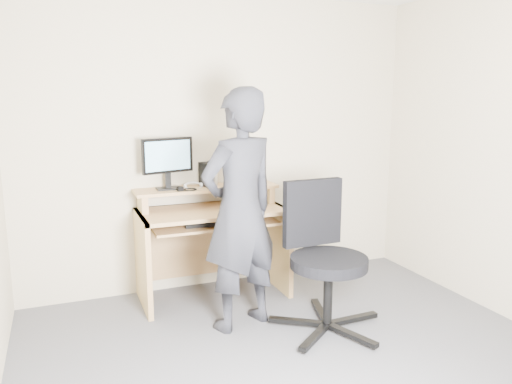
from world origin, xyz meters
TOP-DOWN VIEW (x-y plane):
  - ground at (0.00, 0.00)m, footprint 3.50×3.50m
  - back_wall at (0.00, 1.75)m, footprint 3.50×0.02m
  - desk at (-0.20, 1.53)m, footprint 1.20×0.60m
  - monitor at (-0.52, 1.61)m, footprint 0.43×0.15m
  - external_drive at (-0.20, 1.64)m, footprint 0.10×0.14m
  - travel_mug at (-0.14, 1.62)m, footprint 0.10×0.10m
  - smartphone at (0.03, 1.58)m, footprint 0.09×0.14m
  - charger at (-0.45, 1.50)m, footprint 0.05×0.05m
  - headphones at (-0.31, 1.64)m, footprint 0.17×0.17m
  - keyboard at (-0.23, 1.36)m, footprint 0.47×0.21m
  - mouse at (0.03, 1.35)m, footprint 0.10×0.07m
  - office_chair at (0.37, 0.62)m, footprint 0.80×0.83m
  - person at (-0.18, 0.86)m, footprint 0.73×0.59m

SIDE VIEW (x-z plane):
  - ground at x=0.00m, z-range 0.00..0.00m
  - desk at x=-0.20m, z-range 0.09..1.00m
  - office_chair at x=0.37m, z-range 0.05..1.09m
  - keyboard at x=-0.23m, z-range 0.65..0.68m
  - mouse at x=0.03m, z-range 0.75..0.79m
  - person at x=-0.18m, z-range 0.00..1.73m
  - smartphone at x=0.03m, z-range 0.91..0.92m
  - headphones at x=-0.31m, z-range 0.89..0.95m
  - charger at x=-0.45m, z-range 0.91..0.94m
  - travel_mug at x=-0.14m, z-range 0.91..1.10m
  - external_drive at x=-0.20m, z-range 0.91..1.11m
  - monitor at x=-0.52m, z-range 0.95..1.37m
  - back_wall at x=0.00m, z-range 0.00..2.50m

